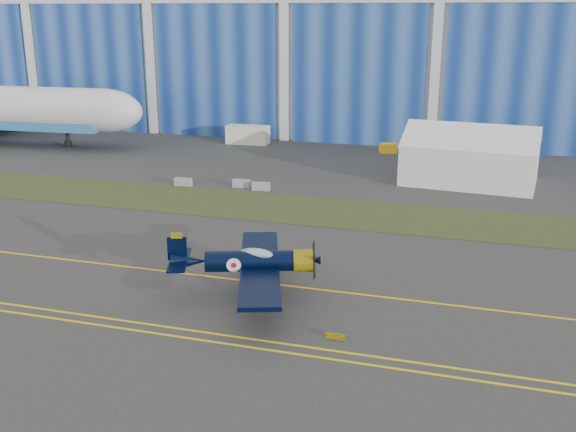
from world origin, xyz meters
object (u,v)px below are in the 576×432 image
(warbird, at_px, (250,261))
(tug, at_px, (388,148))
(tent, at_px, (471,152))
(shipping_container, at_px, (248,135))

(warbird, height_order, tug, warbird)
(warbird, relative_size, tug, 7.56)
(tent, xyz_separation_m, tug, (-11.49, 13.59, -2.77))
(tug, bearing_deg, warbird, -114.65)
(tent, height_order, tug, tent)
(tent, bearing_deg, shipping_container, 161.28)
(warbird, xyz_separation_m, tent, (13.17, 38.03, 0.86))
(warbird, bearing_deg, tug, 69.15)
(tent, height_order, shipping_container, tent)
(tent, bearing_deg, warbird, -104.07)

